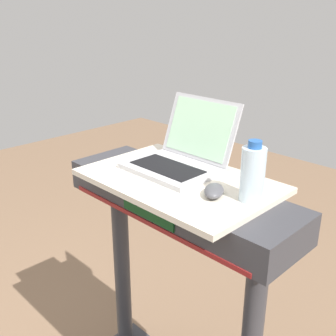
# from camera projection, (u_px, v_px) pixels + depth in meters

# --- Properties ---
(desk_board) EXTENTS (0.66, 0.43, 0.02)m
(desk_board) POSITION_uv_depth(u_px,v_px,m) (178.00, 181.00, 1.40)
(desk_board) COLOR beige
(desk_board) RESTS_ON treadmill_base
(laptop) EXTENTS (0.32, 0.31, 0.24)m
(laptop) POSITION_uv_depth(u_px,v_px,m) (181.00, 155.00, 1.47)
(laptop) COLOR #B7B7BC
(laptop) RESTS_ON desk_board
(computer_mouse) EXTENTS (0.10, 0.12, 0.03)m
(computer_mouse) POSITION_uv_depth(u_px,v_px,m) (214.00, 191.00, 1.25)
(computer_mouse) COLOR #4C4C51
(computer_mouse) RESTS_ON desk_board
(water_bottle) EXTENTS (0.07, 0.07, 0.19)m
(water_bottle) POSITION_uv_depth(u_px,v_px,m) (253.00, 173.00, 1.20)
(water_bottle) COLOR silver
(water_bottle) RESTS_ON desk_board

